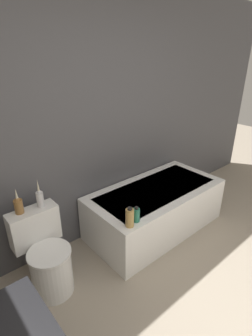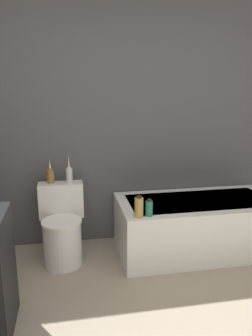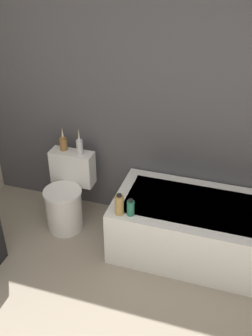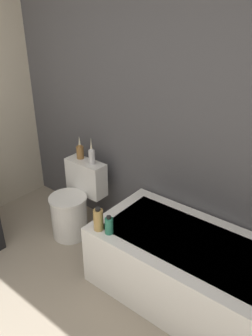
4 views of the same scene
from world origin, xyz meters
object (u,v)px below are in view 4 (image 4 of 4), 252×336
at_px(toilet, 75,204).
at_px(shampoo_bottle_short, 109,225).
at_px(shampoo_bottle_tall, 99,220).
at_px(vase_gold, 80,151).
at_px(bathtub, 194,271).
at_px(vase_silver, 92,155).

height_order(toilet, shampoo_bottle_short, toilet).
bearing_deg(toilet, shampoo_bottle_short, -23.89).
bearing_deg(toilet, shampoo_bottle_tall, -27.72).
bearing_deg(vase_gold, bathtub, -9.30).
bearing_deg(vase_silver, vase_gold, 173.44).
bearing_deg(bathtub, shampoo_bottle_tall, -154.91).
distance_m(vase_gold, vase_silver, 0.18).
relative_size(bathtub, vase_silver, 5.97).
bearing_deg(vase_silver, toilet, -116.32).
distance_m(toilet, shampoo_bottle_tall, 0.81).
height_order(bathtub, shampoo_bottle_tall, shampoo_bottle_tall).
distance_m(toilet, vase_gold, 0.53).
bearing_deg(shampoo_bottle_tall, bathtub, 25.09).
relative_size(vase_gold, vase_silver, 0.88).
bearing_deg(shampoo_bottle_tall, toilet, 152.28).
bearing_deg(shampoo_bottle_tall, vase_gold, 143.85).
relative_size(bathtub, toilet, 2.21).
height_order(bathtub, shampoo_bottle_short, shampoo_bottle_short).
xyz_separation_m(toilet, shampoo_bottle_tall, (0.67, -0.35, 0.30)).
xyz_separation_m(shampoo_bottle_tall, shampoo_bottle_short, (0.09, 0.02, -0.02)).
bearing_deg(bathtub, vase_gold, 170.70).
bearing_deg(shampoo_bottle_short, toilet, 156.11).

